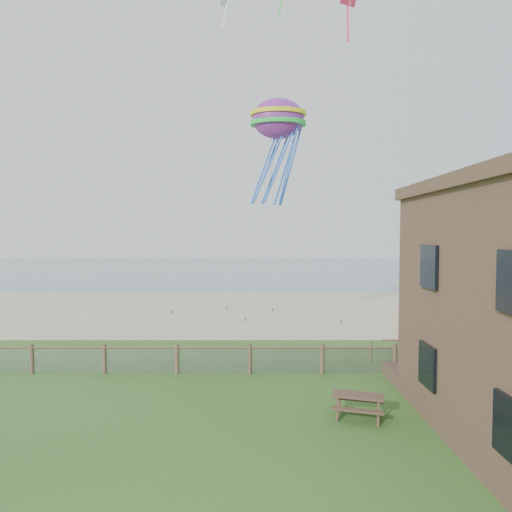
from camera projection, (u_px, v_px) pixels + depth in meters
name	position (u px, v px, depth m)	size (l,w,h in m)	color
ground	(247.00, 439.00, 12.85)	(160.00, 160.00, 0.00)	#304F1B
sand_beach	(253.00, 310.00, 34.82)	(72.00, 20.00, 0.02)	tan
ocean	(255.00, 268.00, 78.77)	(160.00, 68.00, 0.02)	slate
chainlink_fence	(250.00, 361.00, 18.81)	(36.20, 0.20, 1.25)	#4E3B2B
picnic_table	(358.00, 408.00, 14.29)	(1.58, 1.20, 0.67)	brown
octopus_kite	(278.00, 149.00, 26.86)	(3.30, 2.33, 6.79)	red
kite_white	(224.00, 6.00, 30.22)	(0.94, 0.70, 1.90)	white
kite_red	(350.00, 6.00, 24.72)	(1.23, 0.70, 2.64)	#EC2952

